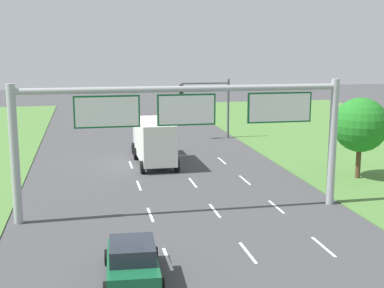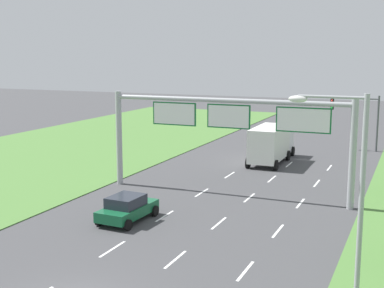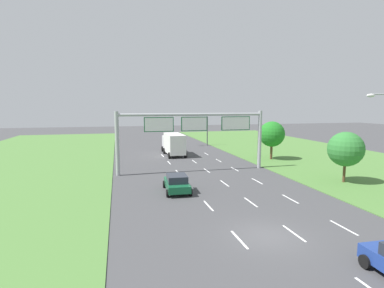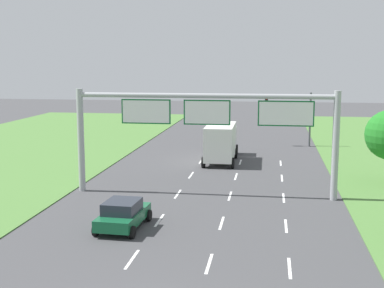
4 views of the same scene
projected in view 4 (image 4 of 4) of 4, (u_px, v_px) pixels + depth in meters
name	position (u px, v px, depth m)	size (l,w,h in m)	color
lane_dashes_inner_left	(132.00, 259.00, 24.07)	(0.14, 50.40, 0.01)	white
lane_dashes_inner_right	(209.00, 263.00, 23.56)	(0.14, 50.40, 0.01)	white
lane_dashes_slip	(290.00, 268.00, 23.05)	(0.14, 50.40, 0.01)	white
car_near_red	(123.00, 214.00, 28.38)	(2.36, 4.20, 1.54)	#145633
box_truck	(221.00, 141.00, 47.32)	(2.74, 8.17, 3.33)	silver
sign_gantry	(207.00, 121.00, 34.71)	(17.24, 0.44, 7.00)	#9EA0A5
traffic_light_mast	(291.00, 109.00, 55.17)	(4.76, 0.49, 5.60)	#47494F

